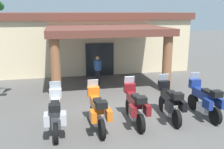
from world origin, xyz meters
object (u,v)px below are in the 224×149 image
(motorcycle_black, at_px, (170,102))
(motorcycle_blue, at_px, (205,100))
(motel_building, at_px, (94,40))
(motorcycle_maroon, at_px, (135,106))
(motorcycle_orange, at_px, (97,110))
(pedestrian, at_px, (98,68))
(motorcycle_silver, at_px, (56,113))

(motorcycle_black, height_order, motorcycle_blue, same)
(motel_building, height_order, motorcycle_maroon, motel_building)
(motorcycle_black, distance_m, motorcycle_blue, 1.43)
(motorcycle_orange, height_order, motorcycle_maroon, same)
(motorcycle_blue, xyz_separation_m, pedestrian, (-3.32, 5.56, 0.23))
(motel_building, height_order, motorcycle_blue, motel_building)
(motorcycle_silver, height_order, pedestrian, pedestrian)
(motorcycle_black, height_order, pedestrian, pedestrian)
(motorcycle_blue, relative_size, pedestrian, 1.37)
(motorcycle_orange, bearing_deg, motel_building, -9.58)
(pedestrian, bearing_deg, motorcycle_orange, -135.72)
(motorcycle_silver, bearing_deg, motorcycle_orange, -90.49)
(motorcycle_orange, bearing_deg, motorcycle_silver, 86.24)
(motorcycle_blue, distance_m, pedestrian, 6.48)
(motel_building, distance_m, motorcycle_blue, 10.64)
(motorcycle_maroon, bearing_deg, motorcycle_blue, -88.32)
(motorcycle_black, bearing_deg, motel_building, 12.65)
(motorcycle_maroon, distance_m, motorcycle_black, 1.43)
(motorcycle_orange, relative_size, motorcycle_maroon, 1.00)
(motel_building, distance_m, motorcycle_maroon, 10.26)
(motorcycle_silver, bearing_deg, motorcycle_maroon, -86.16)
(motorcycle_silver, height_order, motorcycle_blue, same)
(motorcycle_silver, relative_size, motorcycle_maroon, 1.00)
(motorcycle_maroon, distance_m, pedestrian, 5.59)
(motorcycle_silver, bearing_deg, motorcycle_black, -85.74)
(motorcycle_silver, relative_size, motorcycle_black, 1.00)
(motel_building, bearing_deg, motorcycle_blue, -73.93)
(motorcycle_silver, bearing_deg, pedestrian, -21.19)
(motorcycle_maroon, height_order, motorcycle_blue, same)
(motorcycle_blue, height_order, pedestrian, pedestrian)
(motorcycle_blue, bearing_deg, pedestrian, 30.19)
(motel_building, distance_m, motorcycle_silver, 10.77)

